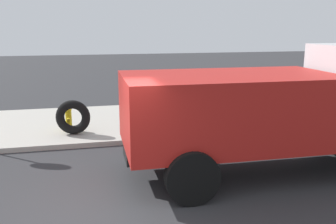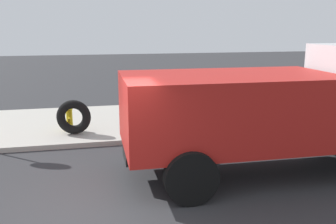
% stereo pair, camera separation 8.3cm
% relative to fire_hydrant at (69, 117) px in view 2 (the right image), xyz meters
% --- Properties ---
extents(ground_plane, '(80.00, 80.00, 0.00)m').
position_rel_fire_hydrant_xyz_m(ground_plane, '(0.71, -5.50, -0.58)').
color(ground_plane, '#2D2D30').
extents(sidewalk_curb, '(36.00, 5.00, 0.15)m').
position_rel_fire_hydrant_xyz_m(sidewalk_curb, '(0.71, 1.00, -0.51)').
color(sidewalk_curb, '#ADA89E').
rests_on(sidewalk_curb, ground).
extents(fire_hydrant, '(0.23, 0.52, 0.81)m').
position_rel_fire_hydrant_xyz_m(fire_hydrant, '(0.00, 0.00, 0.00)').
color(fire_hydrant, yellow).
rests_on(fire_hydrant, sidewalk_curb).
extents(loose_tire, '(1.11, 0.52, 1.08)m').
position_rel_fire_hydrant_xyz_m(loose_tire, '(0.16, -0.49, 0.11)').
color(loose_tire, black).
rests_on(loose_tire, sidewalk_curb).
extents(dump_truck_red, '(7.03, 2.87, 3.00)m').
position_rel_fire_hydrant_xyz_m(dump_truck_red, '(5.06, -4.25, 1.03)').
color(dump_truck_red, red).
rests_on(dump_truck_red, ground).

